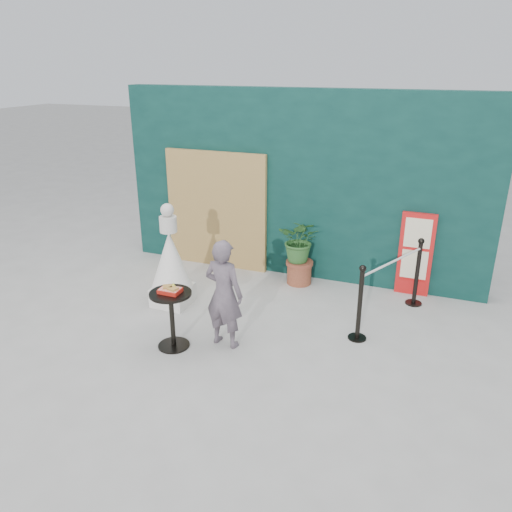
% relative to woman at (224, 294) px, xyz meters
% --- Properties ---
extents(ground, '(60.00, 60.00, 0.00)m').
position_rel_woman_xyz_m(ground, '(0.18, -0.57, -0.70)').
color(ground, '#ADAAA5').
rests_on(ground, ground).
extents(back_wall, '(6.00, 0.30, 3.00)m').
position_rel_woman_xyz_m(back_wall, '(0.18, 2.58, 0.80)').
color(back_wall, '#092A26').
rests_on(back_wall, ground).
extents(bamboo_fence, '(1.80, 0.08, 2.00)m').
position_rel_woman_xyz_m(bamboo_fence, '(-1.22, 2.37, 0.30)').
color(bamboo_fence, tan).
rests_on(bamboo_fence, ground).
extents(woman, '(0.55, 0.40, 1.41)m').
position_rel_woman_xyz_m(woman, '(0.00, 0.00, 0.00)').
color(woman, '#685965').
rests_on(woman, ground).
extents(menu_board, '(0.50, 0.07, 1.30)m').
position_rel_woman_xyz_m(menu_board, '(2.08, 2.38, -0.05)').
color(menu_board, red).
rests_on(menu_board, ground).
extents(statue, '(0.60, 0.60, 1.54)m').
position_rel_woman_xyz_m(statue, '(-1.19, 0.76, -0.08)').
color(statue, silver).
rests_on(statue, ground).
extents(cafe_table, '(0.52, 0.52, 0.75)m').
position_rel_woman_xyz_m(cafe_table, '(-0.58, -0.29, -0.21)').
color(cafe_table, black).
rests_on(cafe_table, ground).
extents(food_basket, '(0.26, 0.19, 0.11)m').
position_rel_woman_xyz_m(food_basket, '(-0.58, -0.28, 0.08)').
color(food_basket, red).
rests_on(food_basket, cafe_table).
extents(planter, '(0.65, 0.56, 1.10)m').
position_rel_woman_xyz_m(planter, '(0.34, 2.14, -0.07)').
color(planter, '#974F31').
rests_on(planter, ground).
extents(stanchion_barrier, '(0.84, 1.54, 1.03)m').
position_rel_woman_xyz_m(stanchion_barrier, '(1.85, 1.39, -0.21)').
color(stanchion_barrier, black).
rests_on(stanchion_barrier, ground).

